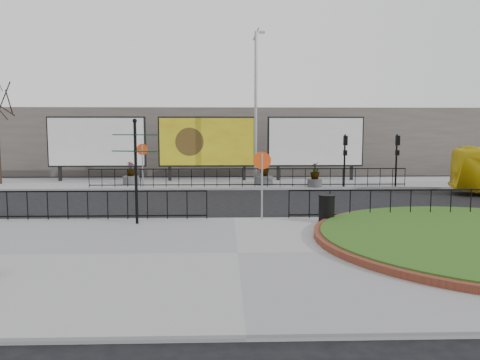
{
  "coord_description": "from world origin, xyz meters",
  "views": [
    {
      "loc": [
        -0.32,
        -17.1,
        3.35
      ],
      "look_at": [
        0.27,
        1.65,
        1.35
      ],
      "focal_mm": 35.0,
      "sensor_mm": 36.0,
      "label": 1
    }
  ],
  "objects_px": {
    "planter_b": "(264,175)",
    "fingerpost_sign": "(136,161)",
    "lamp_post": "(256,105)",
    "planter_a": "(131,177)",
    "billboard_mid": "(207,142)",
    "planter_c": "(315,177)",
    "litter_bin": "(327,208)"
  },
  "relations": [
    {
      "from": "billboard_mid",
      "to": "planter_c",
      "type": "distance_m",
      "value": 7.5
    },
    {
      "from": "billboard_mid",
      "to": "planter_c",
      "type": "bearing_deg",
      "value": -29.52
    },
    {
      "from": "lamp_post",
      "to": "planter_a",
      "type": "relative_size",
      "value": 6.83
    },
    {
      "from": "planter_a",
      "to": "planter_b",
      "type": "distance_m",
      "value": 8.02
    },
    {
      "from": "litter_bin",
      "to": "fingerpost_sign",
      "type": "bearing_deg",
      "value": -179.85
    },
    {
      "from": "fingerpost_sign",
      "to": "planter_a",
      "type": "xyz_separation_m",
      "value": [
        -2.6,
        12.0,
        -1.74
      ]
    },
    {
      "from": "planter_b",
      "to": "billboard_mid",
      "type": "bearing_deg",
      "value": 144.31
    },
    {
      "from": "lamp_post",
      "to": "planter_c",
      "type": "relative_size",
      "value": 6.51
    },
    {
      "from": "lamp_post",
      "to": "planter_b",
      "type": "height_order",
      "value": "lamp_post"
    },
    {
      "from": "planter_b",
      "to": "litter_bin",
      "type": "bearing_deg",
      "value": -83.83
    },
    {
      "from": "planter_b",
      "to": "planter_c",
      "type": "bearing_deg",
      "value": -20.64
    },
    {
      "from": "fingerpost_sign",
      "to": "planter_b",
      "type": "bearing_deg",
      "value": 84.43
    },
    {
      "from": "billboard_mid",
      "to": "planter_c",
      "type": "relative_size",
      "value": 4.37
    },
    {
      "from": "planter_b",
      "to": "planter_c",
      "type": "xyz_separation_m",
      "value": [
        2.81,
        -1.06,
        -0.0
      ]
    },
    {
      "from": "planter_b",
      "to": "planter_a",
      "type": "bearing_deg",
      "value": 176.12
    },
    {
      "from": "fingerpost_sign",
      "to": "planter_c",
      "type": "bearing_deg",
      "value": 71.37
    },
    {
      "from": "planter_c",
      "to": "planter_b",
      "type": "bearing_deg",
      "value": 159.36
    },
    {
      "from": "billboard_mid",
      "to": "planter_b",
      "type": "xyz_separation_m",
      "value": [
        3.5,
        -2.51,
        -1.91
      ]
    },
    {
      "from": "billboard_mid",
      "to": "fingerpost_sign",
      "type": "height_order",
      "value": "billboard_mid"
    },
    {
      "from": "billboard_mid",
      "to": "lamp_post",
      "type": "relative_size",
      "value": 0.67
    },
    {
      "from": "billboard_mid",
      "to": "planter_a",
      "type": "relative_size",
      "value": 4.59
    },
    {
      "from": "billboard_mid",
      "to": "planter_b",
      "type": "height_order",
      "value": "billboard_mid"
    },
    {
      "from": "lamp_post",
      "to": "planter_b",
      "type": "distance_m",
      "value": 4.2
    },
    {
      "from": "lamp_post",
      "to": "planter_a",
      "type": "xyz_separation_m",
      "value": [
        -7.51,
        -0.0,
        -4.25
      ]
    },
    {
      "from": "billboard_mid",
      "to": "litter_bin",
      "type": "height_order",
      "value": "billboard_mid"
    },
    {
      "from": "planter_b",
      "to": "fingerpost_sign",
      "type": "bearing_deg",
      "value": -115.22
    },
    {
      "from": "litter_bin",
      "to": "planter_a",
      "type": "relative_size",
      "value": 0.72
    },
    {
      "from": "fingerpost_sign",
      "to": "planter_a",
      "type": "relative_size",
      "value": 2.68
    },
    {
      "from": "fingerpost_sign",
      "to": "litter_bin",
      "type": "bearing_deg",
      "value": 19.8
    },
    {
      "from": "fingerpost_sign",
      "to": "litter_bin",
      "type": "relative_size",
      "value": 3.71
    },
    {
      "from": "billboard_mid",
      "to": "lamp_post",
      "type": "distance_m",
      "value": 4.23
    },
    {
      "from": "litter_bin",
      "to": "planter_c",
      "type": "distance_m",
      "value": 10.5
    }
  ]
}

